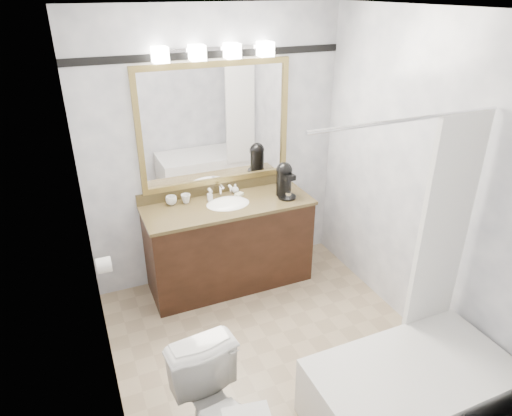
% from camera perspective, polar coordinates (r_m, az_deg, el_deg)
% --- Properties ---
extents(room, '(2.42, 2.62, 2.52)m').
position_cam_1_polar(room, '(3.09, 2.78, -0.22)').
color(room, tan).
rests_on(room, ground).
extents(vanity, '(1.53, 0.58, 0.97)m').
position_cam_1_polar(vanity, '(4.30, -3.39, -4.34)').
color(vanity, black).
rests_on(vanity, ground).
extents(mirror, '(1.40, 0.04, 1.10)m').
position_cam_1_polar(mirror, '(4.12, -5.08, 10.24)').
color(mirror, '#9F8848').
rests_on(mirror, room).
extents(vanity_light_bar, '(1.02, 0.14, 0.12)m').
position_cam_1_polar(vanity_light_bar, '(3.94, -5.19, 18.94)').
color(vanity_light_bar, silver).
rests_on(vanity_light_bar, room).
extents(accent_stripe, '(2.40, 0.01, 0.06)m').
position_cam_1_polar(accent_stripe, '(4.00, -5.49, 18.57)').
color(accent_stripe, black).
rests_on(accent_stripe, room).
extents(bathtub, '(1.30, 0.75, 1.96)m').
position_cam_1_polar(bathtub, '(3.34, 18.86, -20.10)').
color(bathtub, white).
rests_on(bathtub, ground).
extents(tp_roll, '(0.11, 0.12, 0.12)m').
position_cam_1_polar(tp_roll, '(3.69, -18.48, -6.79)').
color(tp_roll, white).
rests_on(tp_roll, room).
extents(coffee_maker, '(0.17, 0.21, 0.33)m').
position_cam_1_polar(coffee_maker, '(4.19, 3.58, 3.62)').
color(coffee_maker, black).
rests_on(coffee_maker, vanity).
extents(cup_left, '(0.11, 0.11, 0.08)m').
position_cam_1_polar(cup_left, '(4.14, -10.54, 0.94)').
color(cup_left, white).
rests_on(cup_left, vanity).
extents(cup_right, '(0.10, 0.10, 0.08)m').
position_cam_1_polar(cup_right, '(4.15, -8.75, 1.18)').
color(cup_right, white).
rests_on(cup_right, vanity).
extents(soap_bottle_a, '(0.04, 0.04, 0.10)m').
position_cam_1_polar(soap_bottle_a, '(4.16, -5.80, 1.56)').
color(soap_bottle_a, white).
rests_on(soap_bottle_a, vanity).
extents(soap_bottle_b, '(0.07, 0.07, 0.09)m').
position_cam_1_polar(soap_bottle_b, '(4.30, -2.62, 2.45)').
color(soap_bottle_b, white).
rests_on(soap_bottle_b, vanity).
extents(soap_bar, '(0.09, 0.08, 0.02)m').
position_cam_1_polar(soap_bar, '(4.25, -2.13, 1.71)').
color(soap_bar, beige).
rests_on(soap_bar, vanity).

